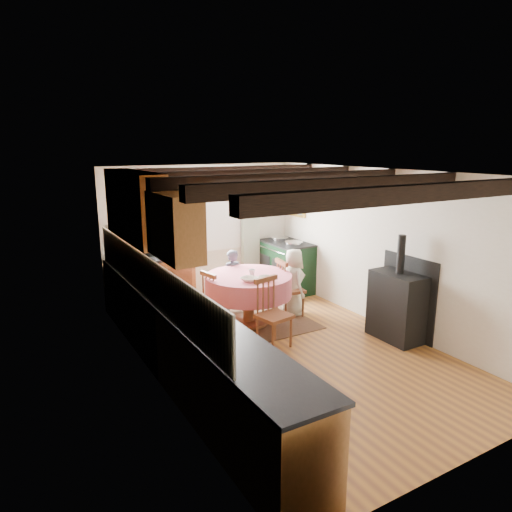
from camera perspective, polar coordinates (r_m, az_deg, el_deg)
floor at (r=6.50m, az=3.60°, el=-11.36°), size 3.60×5.50×0.00m
ceiling at (r=5.90m, az=3.95°, el=10.27°), size 3.60×5.50×0.00m
wall_back at (r=8.46m, az=-6.64°, el=3.01°), size 3.60×0.00×2.40m
wall_front at (r=4.22m, az=25.29°, el=-9.17°), size 3.60×0.00×2.40m
wall_left at (r=5.34m, az=-12.55°, el=-3.49°), size 0.00×5.50×2.40m
wall_right at (r=7.22m, az=15.73°, el=0.77°), size 0.00×5.50×2.40m
beam_a at (r=4.40m, az=18.73°, el=7.30°), size 3.60×0.16×0.16m
beam_b at (r=5.11m, az=10.27°, el=8.57°), size 3.60×0.16×0.16m
beam_c at (r=5.91m, az=3.94°, el=9.40°), size 3.60×0.16×0.16m
beam_d at (r=6.76m, az=-0.86°, el=9.95°), size 3.60×0.16×0.16m
beam_e at (r=7.65m, az=-4.58°, el=10.33°), size 3.60×0.16×0.16m
splash_left at (r=5.62m, az=-13.29°, el=-2.67°), size 0.02×4.50×0.55m
splash_back at (r=8.10m, az=-13.08°, el=2.28°), size 1.40×0.02×0.55m
base_cabinet_left at (r=5.69m, az=-9.23°, el=-10.41°), size 0.60×5.30×0.88m
base_cabinet_back at (r=8.01m, az=-12.53°, el=-3.43°), size 1.30×0.60×0.88m
worktop_left at (r=5.53m, az=-9.22°, el=-6.01°), size 0.64×5.30×0.04m
worktop_back at (r=7.87m, az=-12.66°, el=-0.26°), size 1.30×0.64×0.04m
wall_cabinet_glass at (r=6.36m, az=-14.76°, el=6.02°), size 0.34×1.80×0.90m
wall_cabinet_solid at (r=4.95m, az=-10.02°, el=3.64°), size 0.34×0.90×0.70m
window_frame at (r=8.42m, az=-6.04°, el=5.74°), size 1.34×0.03×1.54m
window_pane at (r=8.43m, az=-6.06°, el=5.74°), size 1.20×0.01×1.40m
curtain_left at (r=8.12m, az=-11.19°, el=1.69°), size 0.35×0.10×2.10m
curtain_right at (r=8.80m, az=-0.68°, el=2.85°), size 0.35×0.10×2.10m
curtain_rod at (r=8.28m, az=-5.90°, el=9.78°), size 2.00×0.03×0.03m
wall_picture at (r=8.85m, az=5.10°, el=6.79°), size 0.04×0.50×0.60m
wall_plate at (r=8.82m, az=-0.34°, el=6.82°), size 0.30×0.02×0.30m
rug at (r=7.31m, az=-0.92°, el=-8.37°), size 1.91×1.49×0.01m
dining_table at (r=7.17m, az=-0.93°, el=-5.44°), size 1.33×1.33×0.80m
chair_near at (r=6.37m, az=2.25°, el=-7.10°), size 0.50×0.51×0.98m
chair_left at (r=6.92m, az=-6.91°, el=-5.84°), size 0.47×0.45×0.90m
chair_right at (r=7.55m, az=4.24°, el=-3.90°), size 0.48×0.46×0.95m
aga_range at (r=8.82m, az=3.74°, el=-1.23°), size 0.68×1.06×0.97m
cast_iron_stove at (r=6.85m, az=17.15°, el=-3.79°), size 0.46×0.76×1.53m
child_far at (r=7.75m, az=-3.03°, el=-3.03°), size 0.41×0.30×1.05m
child_right at (r=7.59m, az=4.63°, el=-3.21°), size 0.45×0.60×1.11m
bowl_a at (r=6.72m, az=-0.84°, el=-2.90°), size 0.32×0.32×0.06m
bowl_b at (r=6.76m, az=1.17°, el=-2.79°), size 0.28×0.28×0.06m
cup at (r=7.02m, az=-0.52°, el=-2.02°), size 0.14×0.14×0.10m
canister_tall at (r=7.85m, az=-13.99°, el=0.74°), size 0.15×0.15×0.26m
canister_wide at (r=7.95m, az=-12.80°, el=0.80°), size 0.19×0.19×0.21m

